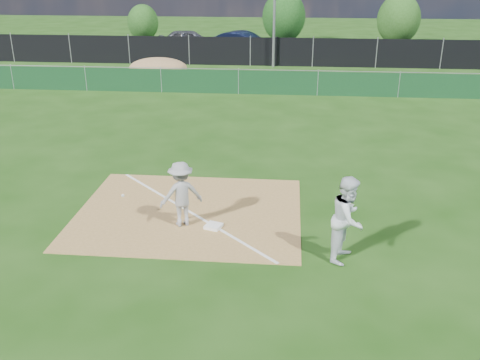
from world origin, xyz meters
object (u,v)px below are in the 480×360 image
at_px(first_base, 213,226).
at_px(tree_right, 399,19).
at_px(light_pole, 275,1).
at_px(runner, 348,219).
at_px(tree_mid, 284,17).
at_px(tree_left, 143,22).
at_px(car_left, 189,40).
at_px(play_at_first, 181,194).
at_px(car_right, 298,47).
at_px(car_mid, 244,43).

height_order(first_base, tree_right, tree_right).
distance_m(light_pole, runner, 24.05).
relative_size(runner, tree_mid, 0.49).
height_order(tree_left, tree_right, tree_right).
bearing_deg(tree_right, car_left, -164.77).
bearing_deg(tree_right, runner, -101.66).
relative_size(play_at_first, car_right, 0.54).
relative_size(play_at_first, car_left, 0.47).
xyz_separation_m(car_left, tree_mid, (6.91, 4.72, 1.30)).
distance_m(tree_left, tree_mid, 11.73).
xyz_separation_m(runner, tree_right, (6.98, 33.81, 1.05)).
bearing_deg(car_mid, car_right, -65.23).
distance_m(play_at_first, runner, 4.23).
distance_m(car_right, tree_left, 14.24).
bearing_deg(first_base, tree_left, 107.63).
distance_m(car_mid, tree_mid, 6.62).
xyz_separation_m(car_left, car_mid, (4.16, -1.16, 0.00)).
bearing_deg(play_at_first, car_left, 99.93).
height_order(first_base, tree_left, tree_left).
distance_m(first_base, runner, 3.55).
xyz_separation_m(play_at_first, runner, (4.03, -1.28, 0.13)).
relative_size(tree_mid, tree_right, 1.04).
bearing_deg(tree_mid, tree_left, 178.98).
xyz_separation_m(light_pole, car_mid, (-2.31, 4.57, -3.18)).
bearing_deg(play_at_first, car_mid, 91.64).
distance_m(first_base, car_mid, 27.19).
relative_size(light_pole, car_left, 1.69).
height_order(tree_mid, tree_right, tree_mid).
xyz_separation_m(first_base, play_at_first, (-0.82, 0.11, 0.81)).
distance_m(runner, tree_left, 37.05).
bearing_deg(runner, tree_right, 9.68).
xyz_separation_m(runner, car_left, (-8.97, 29.46, -0.19)).
distance_m(light_pole, play_at_first, 22.73).
distance_m(car_right, tree_right, 9.64).
height_order(runner, car_right, runner).
distance_m(light_pole, car_left, 9.21).
bearing_deg(car_mid, first_base, -153.37).
bearing_deg(tree_left, light_pole, -43.39).
xyz_separation_m(light_pole, car_left, (-6.47, 5.73, -3.19)).
xyz_separation_m(car_right, tree_right, (7.86, 5.40, 1.44)).
height_order(car_left, car_mid, car_mid).
xyz_separation_m(car_left, car_right, (8.08, -1.05, -0.21)).
distance_m(car_left, tree_mid, 8.47).
relative_size(car_right, tree_left, 1.35).
relative_size(first_base, car_right, 0.09).
relative_size(car_mid, car_right, 1.20).
bearing_deg(car_right, tree_left, 83.05).
distance_m(car_left, tree_left, 6.92).
bearing_deg(runner, tree_mid, 24.78).
bearing_deg(tree_mid, first_base, -92.01).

